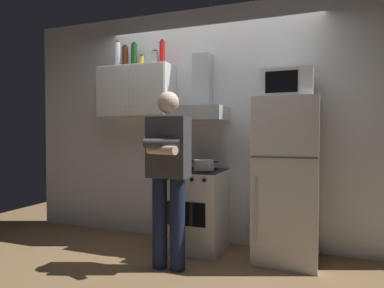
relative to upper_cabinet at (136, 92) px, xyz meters
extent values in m
plane|color=olive|center=(0.85, -0.37, -1.75)|extent=(7.00, 7.00, 0.00)
cube|color=white|center=(0.85, 0.23, -0.40)|extent=(4.80, 0.10, 2.70)
cube|color=silver|center=(0.00, 0.01, 0.00)|extent=(0.90, 0.34, 0.60)
cube|color=silver|center=(-0.22, -0.17, 0.00)|extent=(0.43, 0.01, 0.58)
cube|color=silver|center=(0.22, -0.17, 0.00)|extent=(0.43, 0.01, 0.58)
sphere|color=#B2B2B7|center=(-0.04, -0.18, -0.18)|extent=(0.02, 0.02, 0.02)
sphere|color=#B2B2B7|center=(0.04, -0.18, -0.18)|extent=(0.02, 0.02, 0.02)
cube|color=white|center=(0.80, -0.12, -1.32)|extent=(0.60, 0.60, 0.85)
cube|color=black|center=(0.80, -0.12, -0.89)|extent=(0.59, 0.59, 0.01)
cube|color=black|center=(0.80, -0.43, -1.30)|extent=(0.42, 0.01, 0.24)
cylinder|color=black|center=(0.67, -0.24, -0.88)|extent=(0.16, 0.16, 0.01)
cylinder|color=black|center=(0.93, -0.24, -0.88)|extent=(0.16, 0.16, 0.01)
cylinder|color=black|center=(0.67, 0.00, -0.88)|extent=(0.16, 0.16, 0.01)
cylinder|color=black|center=(0.93, 0.00, -0.88)|extent=(0.16, 0.16, 0.01)
cylinder|color=black|center=(0.60, -0.44, -0.95)|extent=(0.04, 0.02, 0.04)
cylinder|color=black|center=(0.73, -0.44, -0.95)|extent=(0.04, 0.02, 0.04)
cylinder|color=black|center=(0.87, -0.44, -0.95)|extent=(0.04, 0.02, 0.04)
cylinder|color=black|center=(1.00, -0.44, -0.95)|extent=(0.04, 0.02, 0.04)
cube|color=#B7BABF|center=(0.80, -0.04, -0.27)|extent=(0.60, 0.44, 0.15)
cube|color=#B7BABF|center=(0.80, 0.10, 0.10)|extent=(0.20, 0.16, 0.60)
cube|color=silver|center=(1.75, -0.12, -0.95)|extent=(0.60, 0.60, 1.60)
cube|color=#4C4C4C|center=(1.75, -0.43, -0.71)|extent=(0.59, 0.01, 0.01)
cylinder|color=silver|center=(1.50, -0.44, -1.19)|extent=(0.02, 0.02, 0.60)
cube|color=silver|center=(1.75, -0.10, -0.01)|extent=(0.48, 0.36, 0.28)
cube|color=black|center=(1.71, -0.29, -0.01)|extent=(0.30, 0.01, 0.20)
cylinder|color=#192342|center=(0.66, -0.72, -1.32)|extent=(0.14, 0.14, 0.85)
cylinder|color=#192342|center=(0.84, -0.72, -1.32)|extent=(0.14, 0.14, 0.85)
cube|color=#3F3F47|center=(0.75, -0.72, -0.62)|extent=(0.38, 0.20, 0.56)
cylinder|color=#3F3F47|center=(0.75, -0.86, -0.58)|extent=(0.33, 0.17, 0.08)
cylinder|color=beige|center=(0.75, -0.86, -0.64)|extent=(0.33, 0.17, 0.08)
sphere|color=beige|center=(0.75, -0.72, -0.21)|extent=(0.20, 0.20, 0.20)
cylinder|color=#B7BABF|center=(0.93, -0.24, -0.82)|extent=(0.21, 0.21, 0.11)
cylinder|color=black|center=(0.80, -0.24, -0.78)|extent=(0.05, 0.01, 0.01)
cylinder|color=black|center=(1.06, -0.24, -0.78)|extent=(0.05, 0.01, 0.01)
cylinder|color=red|center=(0.34, 0.01, 0.43)|extent=(0.07, 0.07, 0.27)
cylinder|color=black|center=(0.34, 0.01, 0.58)|extent=(0.04, 0.04, 0.02)
cylinder|color=#19471E|center=(-0.05, 0.05, 0.44)|extent=(0.07, 0.07, 0.28)
cylinder|color=black|center=(-0.05, 0.05, 0.59)|extent=(0.04, 0.04, 0.02)
cylinder|color=silver|center=(-0.28, 0.04, 0.46)|extent=(0.07, 0.07, 0.32)
cylinder|color=black|center=(-0.28, 0.04, 0.63)|extent=(0.04, 0.04, 0.02)
cylinder|color=#B2B5BA|center=(0.23, 0.04, 0.38)|extent=(0.10, 0.10, 0.16)
cylinder|color=black|center=(0.23, 0.04, 0.47)|extent=(0.05, 0.05, 0.02)
cylinder|color=gold|center=(0.09, -0.03, 0.35)|extent=(0.05, 0.05, 0.10)
cylinder|color=black|center=(0.09, -0.03, 0.41)|extent=(0.03, 0.03, 0.02)
cylinder|color=#47230F|center=(-0.16, 0.01, 0.42)|extent=(0.07, 0.07, 0.25)
cylinder|color=black|center=(-0.16, 0.01, 0.56)|extent=(0.04, 0.04, 0.02)
camera|label=1|loc=(2.08, -3.62, -0.49)|focal=32.36mm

